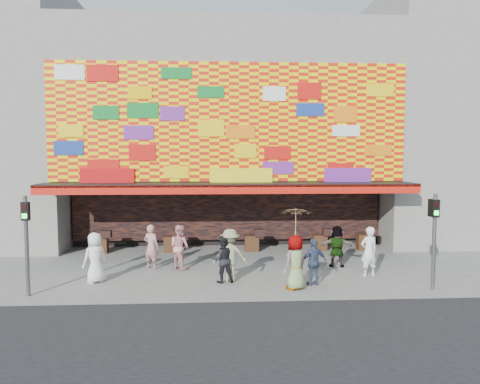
% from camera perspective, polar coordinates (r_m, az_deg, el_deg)
% --- Properties ---
extents(ground, '(90.00, 90.00, 0.00)m').
position_cam_1_polar(ground, '(16.09, -0.81, -10.59)').
color(ground, slate).
rests_on(ground, ground).
extents(road_strip, '(30.00, 8.00, 0.02)m').
position_cam_1_polar(road_strip, '(9.97, 0.95, -20.36)').
color(road_strip, black).
rests_on(road_strip, ground).
extents(shop_building, '(15.20, 9.40, 10.00)m').
position_cam_1_polar(shop_building, '(23.72, -1.70, 7.05)').
color(shop_building, gray).
rests_on(shop_building, ground).
extents(neighbor_right, '(11.00, 8.00, 12.00)m').
position_cam_1_polar(neighbor_right, '(27.26, 27.07, 7.85)').
color(neighbor_right, gray).
rests_on(neighbor_right, ground).
extents(signal_left, '(0.22, 0.20, 3.00)m').
position_cam_1_polar(signal_left, '(15.24, -24.61, -4.71)').
color(signal_left, '#59595B').
rests_on(signal_left, ground).
extents(signal_right, '(0.22, 0.20, 3.00)m').
position_cam_1_polar(signal_right, '(15.79, 22.62, -4.34)').
color(signal_right, '#59595B').
rests_on(signal_right, ground).
extents(ped_a, '(0.96, 0.94, 1.66)m').
position_cam_1_polar(ped_a, '(16.23, -17.25, -7.65)').
color(ped_a, white).
rests_on(ped_a, ground).
extents(ped_b, '(0.71, 0.62, 1.65)m').
position_cam_1_polar(ped_b, '(17.67, -10.77, -6.55)').
color(ped_b, tan).
rests_on(ped_b, ground).
extents(ped_c, '(0.84, 0.69, 1.56)m').
position_cam_1_polar(ped_c, '(15.55, -2.12, -8.17)').
color(ped_c, black).
rests_on(ped_c, ground).
extents(ped_d, '(1.14, 0.66, 1.76)m').
position_cam_1_polar(ped_d, '(15.64, -1.22, -7.72)').
color(ped_d, gray).
rests_on(ped_d, ground).
extents(ped_e, '(0.96, 0.60, 1.52)m').
position_cam_1_polar(ped_e, '(15.39, 8.99, -8.43)').
color(ped_e, '#384662').
rests_on(ped_e, ground).
extents(ped_f, '(1.51, 0.75, 1.56)m').
position_cam_1_polar(ped_f, '(18.04, 11.73, -6.47)').
color(ped_f, gray).
rests_on(ped_f, ground).
extents(ped_g, '(1.00, 0.92, 1.71)m').
position_cam_1_polar(ped_g, '(14.85, 6.80, -8.52)').
color(ped_g, gray).
rests_on(ped_g, ground).
extents(ped_h, '(0.71, 0.55, 1.73)m').
position_cam_1_polar(ped_h, '(16.92, 15.45, -6.99)').
color(ped_h, white).
rests_on(ped_h, ground).
extents(ped_i, '(1.01, 0.99, 1.64)m').
position_cam_1_polar(ped_i, '(17.46, -7.37, -6.65)').
color(ped_i, pink).
rests_on(ped_i, ground).
extents(parasol, '(1.16, 1.17, 1.82)m').
position_cam_1_polar(parasol, '(14.61, 6.84, -3.62)').
color(parasol, beige).
rests_on(parasol, ground).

